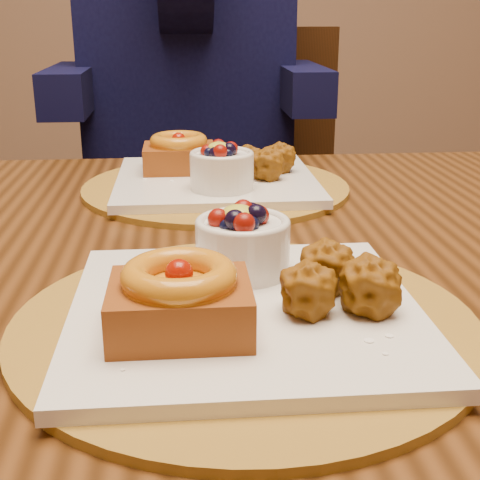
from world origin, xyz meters
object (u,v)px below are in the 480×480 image
(place_setting_near, at_px, (242,299))
(chair_far, at_px, (250,207))
(diner, at_px, (185,18))
(place_setting_far, at_px, (214,175))
(dining_table, at_px, (227,302))

(place_setting_near, distance_m, chair_far, 1.14)
(diner, bearing_deg, place_setting_far, -103.45)
(dining_table, xyz_separation_m, chair_far, (0.12, 0.89, -0.15))
(dining_table, height_order, place_setting_far, place_setting_far)
(dining_table, xyz_separation_m, diner, (-0.03, 0.83, 0.31))
(dining_table, xyz_separation_m, place_setting_near, (-0.00, -0.22, 0.10))
(chair_far, height_order, diner, diner)
(place_setting_near, relative_size, diner, 0.41)
(dining_table, relative_size, chair_far, 1.67)
(place_setting_far, bearing_deg, chair_far, 79.69)
(chair_far, bearing_deg, place_setting_far, -99.75)
(place_setting_near, distance_m, diner, 1.07)
(dining_table, xyz_separation_m, place_setting_far, (-0.00, 0.22, 0.10))
(place_setting_far, xyz_separation_m, diner, (-0.03, 0.61, 0.21))
(place_setting_near, relative_size, place_setting_far, 1.00)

